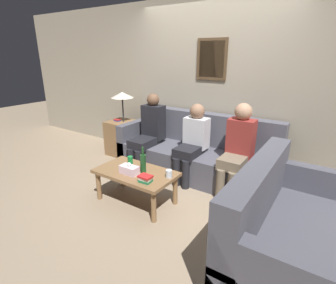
{
  "coord_description": "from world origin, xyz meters",
  "views": [
    {
      "loc": [
        1.72,
        -2.85,
        1.79
      ],
      "look_at": [
        -0.11,
        -0.1,
        0.66
      ],
      "focal_mm": 28.0,
      "sensor_mm": 36.0,
      "label": 1
    }
  ],
  "objects_px": {
    "couch_side": "(284,233)",
    "person_left": "(149,130)",
    "couch_main": "(196,154)",
    "person_middle": "(192,140)",
    "coffee_table": "(136,176)",
    "person_right": "(238,146)",
    "drinking_glass": "(169,174)",
    "teddy_bear": "(226,213)",
    "wine_bottle": "(143,163)"
  },
  "relations": [
    {
      "from": "coffee_table",
      "to": "drinking_glass",
      "type": "bearing_deg",
      "value": 11.45
    },
    {
      "from": "couch_side",
      "to": "teddy_bear",
      "type": "height_order",
      "value": "couch_side"
    },
    {
      "from": "couch_side",
      "to": "person_right",
      "type": "xyz_separation_m",
      "value": [
        -0.81,
        1.04,
        0.33
      ]
    },
    {
      "from": "drinking_glass",
      "to": "teddy_bear",
      "type": "relative_size",
      "value": 0.3
    },
    {
      "from": "person_middle",
      "to": "person_right",
      "type": "xyz_separation_m",
      "value": [
        0.66,
        0.0,
        0.04
      ]
    },
    {
      "from": "couch_main",
      "to": "person_left",
      "type": "xyz_separation_m",
      "value": [
        -0.74,
        -0.22,
        0.32
      ]
    },
    {
      "from": "couch_side",
      "to": "person_left",
      "type": "xyz_separation_m",
      "value": [
        -2.25,
        1.02,
        0.32
      ]
    },
    {
      "from": "person_left",
      "to": "person_middle",
      "type": "relative_size",
      "value": 1.08
    },
    {
      "from": "couch_side",
      "to": "person_right",
      "type": "bearing_deg",
      "value": 38.06
    },
    {
      "from": "drinking_glass",
      "to": "teddy_bear",
      "type": "height_order",
      "value": "drinking_glass"
    },
    {
      "from": "person_middle",
      "to": "person_right",
      "type": "relative_size",
      "value": 0.93
    },
    {
      "from": "wine_bottle",
      "to": "teddy_bear",
      "type": "distance_m",
      "value": 1.11
    },
    {
      "from": "wine_bottle",
      "to": "person_left",
      "type": "distance_m",
      "value": 1.09
    },
    {
      "from": "drinking_glass",
      "to": "person_right",
      "type": "bearing_deg",
      "value": 60.5
    },
    {
      "from": "couch_main",
      "to": "teddy_bear",
      "type": "xyz_separation_m",
      "value": [
        0.89,
        -0.98,
        -0.18
      ]
    },
    {
      "from": "couch_main",
      "to": "coffee_table",
      "type": "relative_size",
      "value": 2.43
    },
    {
      "from": "drinking_glass",
      "to": "couch_side",
      "type": "bearing_deg",
      "value": -7.27
    },
    {
      "from": "coffee_table",
      "to": "person_left",
      "type": "distance_m",
      "value": 1.1
    },
    {
      "from": "person_left",
      "to": "couch_side",
      "type": "bearing_deg",
      "value": -24.28
    },
    {
      "from": "coffee_table",
      "to": "person_right",
      "type": "bearing_deg",
      "value": 46.05
    },
    {
      "from": "coffee_table",
      "to": "person_left",
      "type": "relative_size",
      "value": 0.83
    },
    {
      "from": "person_left",
      "to": "person_right",
      "type": "height_order",
      "value": "person_left"
    },
    {
      "from": "couch_main",
      "to": "person_middle",
      "type": "distance_m",
      "value": 0.36
    },
    {
      "from": "couch_main",
      "to": "person_right",
      "type": "distance_m",
      "value": 0.8
    },
    {
      "from": "couch_side",
      "to": "coffee_table",
      "type": "height_order",
      "value": "couch_side"
    },
    {
      "from": "couch_side",
      "to": "wine_bottle",
      "type": "xyz_separation_m",
      "value": [
        -1.64,
        0.11,
        0.22
      ]
    },
    {
      "from": "person_right",
      "to": "person_middle",
      "type": "bearing_deg",
      "value": -179.76
    },
    {
      "from": "wine_bottle",
      "to": "person_right",
      "type": "relative_size",
      "value": 0.27
    },
    {
      "from": "coffee_table",
      "to": "wine_bottle",
      "type": "xyz_separation_m",
      "value": [
        0.09,
        0.03,
        0.18
      ]
    },
    {
      "from": "person_left",
      "to": "person_right",
      "type": "relative_size",
      "value": 1.0
    },
    {
      "from": "coffee_table",
      "to": "person_left",
      "type": "xyz_separation_m",
      "value": [
        -0.51,
        0.94,
        0.27
      ]
    },
    {
      "from": "drinking_glass",
      "to": "person_middle",
      "type": "bearing_deg",
      "value": 101.05
    },
    {
      "from": "couch_side",
      "to": "drinking_glass",
      "type": "distance_m",
      "value": 1.33
    },
    {
      "from": "couch_side",
      "to": "person_left",
      "type": "distance_m",
      "value": 2.49
    },
    {
      "from": "person_middle",
      "to": "teddy_bear",
      "type": "xyz_separation_m",
      "value": [
        0.85,
        -0.78,
        -0.47
      ]
    },
    {
      "from": "person_left",
      "to": "wine_bottle",
      "type": "bearing_deg",
      "value": -56.02
    },
    {
      "from": "wine_bottle",
      "to": "person_middle",
      "type": "xyz_separation_m",
      "value": [
        0.17,
        0.92,
        0.06
      ]
    },
    {
      "from": "couch_side",
      "to": "couch_main",
      "type": "bearing_deg",
      "value": 50.74
    },
    {
      "from": "couch_side",
      "to": "coffee_table",
      "type": "bearing_deg",
      "value": 87.39
    },
    {
      "from": "teddy_bear",
      "to": "person_middle",
      "type": "bearing_deg",
      "value": 137.63
    },
    {
      "from": "couch_main",
      "to": "person_middle",
      "type": "height_order",
      "value": "person_middle"
    },
    {
      "from": "person_left",
      "to": "person_right",
      "type": "distance_m",
      "value": 1.44
    },
    {
      "from": "couch_main",
      "to": "person_left",
      "type": "height_order",
      "value": "person_left"
    },
    {
      "from": "wine_bottle",
      "to": "teddy_bear",
      "type": "bearing_deg",
      "value": 8.19
    },
    {
      "from": "couch_side",
      "to": "drinking_glass",
      "type": "bearing_deg",
      "value": 82.73
    },
    {
      "from": "drinking_glass",
      "to": "person_right",
      "type": "distance_m",
      "value": 1.02
    },
    {
      "from": "couch_side",
      "to": "person_middle",
      "type": "height_order",
      "value": "person_middle"
    },
    {
      "from": "drinking_glass",
      "to": "coffee_table",
      "type": "bearing_deg",
      "value": -168.55
    },
    {
      "from": "coffee_table",
      "to": "person_right",
      "type": "height_order",
      "value": "person_right"
    },
    {
      "from": "person_right",
      "to": "person_left",
      "type": "bearing_deg",
      "value": -179.07
    }
  ]
}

